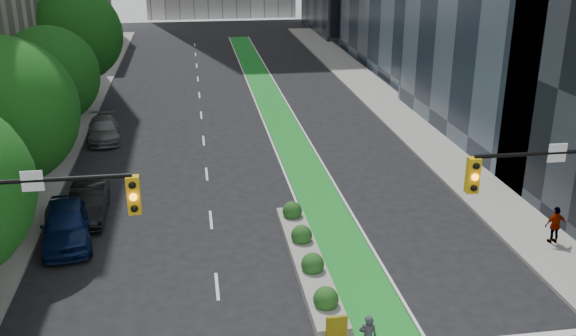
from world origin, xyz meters
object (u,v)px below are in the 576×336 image
object	(u,v)px
pedestrian_far	(555,225)
parked_car_left_mid	(89,203)
median_planter	(308,258)
parked_car_left_far	(104,129)
parked_car_left_near	(66,223)

from	to	relation	value
pedestrian_far	parked_car_left_mid	bearing A→B (deg)	-19.52
median_planter	parked_car_left_mid	bearing A→B (deg)	146.65
median_planter	parked_car_left_far	distance (m)	20.73
parked_car_left_near	pedestrian_far	world-z (taller)	pedestrian_far
parked_car_left_near	parked_car_left_far	xyz separation A→B (m)	(-0.09, 14.46, -0.18)
parked_car_left_near	parked_car_left_mid	xyz separation A→B (m)	(0.59, 2.44, -0.12)
parked_car_left_near	pedestrian_far	xyz separation A→B (m)	(20.64, -3.54, 0.11)
parked_car_left_near	parked_car_left_mid	world-z (taller)	parked_car_left_near
parked_car_left_far	pedestrian_far	bearing A→B (deg)	-48.41
parked_car_left_mid	pedestrian_far	distance (m)	20.93
median_planter	parked_car_left_mid	distance (m)	11.17
median_planter	pedestrian_far	xyz separation A→B (m)	(10.73, 0.15, 0.60)
pedestrian_far	median_planter	bearing A→B (deg)	-2.09
parked_car_left_near	pedestrian_far	bearing A→B (deg)	-17.64
parked_car_left_near	parked_car_left_far	distance (m)	14.46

